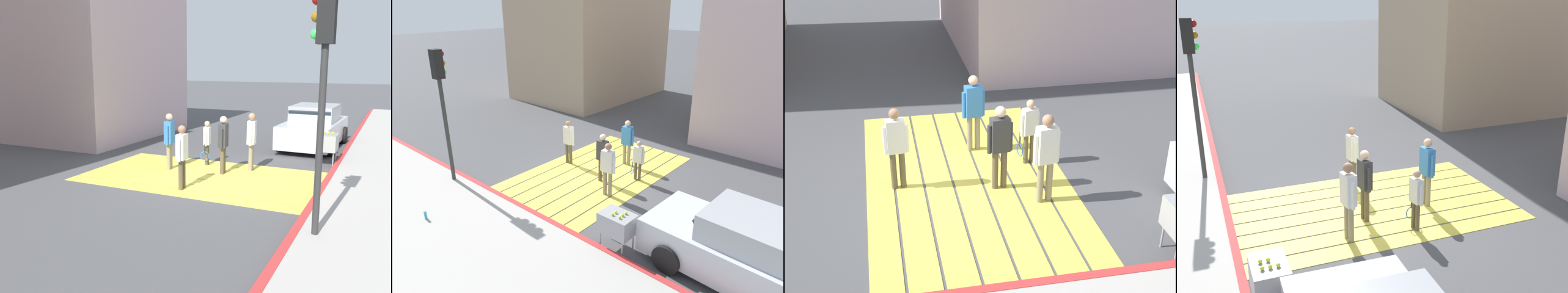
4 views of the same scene
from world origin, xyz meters
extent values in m
plane|color=#4C4C4F|center=(0.00, 0.00, 0.00)|extent=(120.00, 120.00, 0.00)
cube|color=#EAD64C|center=(0.00, -1.65, 0.01)|extent=(6.40, 0.50, 0.01)
cube|color=#EAD64C|center=(0.00, -1.10, 0.01)|extent=(6.40, 0.50, 0.01)
cube|color=#EAD64C|center=(0.00, -0.55, 0.01)|extent=(6.40, 0.50, 0.01)
cube|color=#EAD64C|center=(0.00, 0.00, 0.01)|extent=(6.40, 0.50, 0.01)
cube|color=#EAD64C|center=(0.00, 0.55, 0.01)|extent=(6.40, 0.50, 0.01)
cube|color=#EAD64C|center=(0.00, 1.10, 0.01)|extent=(6.40, 0.50, 0.01)
cube|color=#EAD64C|center=(0.00, 1.65, 0.01)|extent=(6.40, 0.50, 0.01)
cube|color=#BC3333|center=(-3.25, 0.00, 0.07)|extent=(0.16, 40.00, 0.13)
cylinder|color=#99999E|center=(-2.68, -2.67, 0.23)|extent=(0.04, 0.04, 0.45)
cylinder|color=gray|center=(1.20, -0.28, 0.39)|extent=(0.12, 0.12, 0.79)
cylinder|color=gray|center=(1.23, -0.45, 0.39)|extent=(0.12, 0.12, 0.79)
cube|color=#3372BF|center=(1.22, -0.36, 1.11)|extent=(0.26, 0.37, 0.65)
sphere|color=tan|center=(1.22, -0.36, 1.56)|extent=(0.20, 0.20, 0.20)
cylinder|color=#3372BF|center=(1.19, -0.16, 1.05)|extent=(0.09, 0.09, 0.56)
cylinder|color=#3372BF|center=(1.24, -0.56, 1.05)|extent=(0.09, 0.09, 0.56)
cylinder|color=brown|center=(-0.41, -0.47, 0.39)|extent=(0.12, 0.12, 0.78)
cylinder|color=brown|center=(-0.39, -0.63, 0.39)|extent=(0.12, 0.12, 0.78)
cube|color=#333338|center=(-0.40, -0.55, 1.11)|extent=(0.25, 0.36, 0.65)
sphere|color=beige|center=(-0.40, -0.55, 1.55)|extent=(0.20, 0.20, 0.20)
cylinder|color=#333338|center=(-0.43, -0.35, 1.04)|extent=(0.08, 0.08, 0.55)
cylinder|color=#333338|center=(-0.38, -0.75, 1.04)|extent=(0.08, 0.08, 0.55)
cylinder|color=brown|center=(-0.05, 1.37, 0.38)|extent=(0.11, 0.11, 0.76)
cylinder|color=brown|center=(-0.04, 1.21, 0.38)|extent=(0.11, 0.11, 0.76)
cube|color=white|center=(-0.05, 1.29, 1.08)|extent=(0.23, 0.35, 0.63)
sphere|color=#9E7051|center=(-0.05, 1.29, 1.51)|extent=(0.20, 0.20, 0.20)
cylinder|color=white|center=(-0.06, 1.49, 1.01)|extent=(0.08, 0.08, 0.54)
cylinder|color=white|center=(-0.03, 1.10, 1.01)|extent=(0.08, 0.08, 0.54)
cylinder|color=gray|center=(-1.02, -1.15, 0.40)|extent=(0.12, 0.12, 0.80)
cylinder|color=gray|center=(-1.00, -1.32, 0.40)|extent=(0.12, 0.12, 0.80)
cube|color=white|center=(-1.01, -1.24, 1.14)|extent=(0.27, 0.38, 0.67)
sphere|color=#9E7051|center=(-1.01, -1.24, 1.59)|extent=(0.21, 0.21, 0.21)
cylinder|color=white|center=(-1.04, -1.03, 1.07)|extent=(0.09, 0.09, 0.57)
cylinder|color=white|center=(-0.98, -1.44, 1.07)|extent=(0.09, 0.09, 0.57)
cylinder|color=brown|center=(0.43, -1.28, 0.32)|extent=(0.10, 0.10, 0.65)
cylinder|color=brown|center=(0.46, -1.42, 0.32)|extent=(0.10, 0.10, 0.65)
cube|color=white|center=(0.44, -1.35, 0.92)|extent=(0.23, 0.31, 0.54)
sphere|color=tan|center=(0.44, -1.35, 1.29)|extent=(0.17, 0.17, 0.17)
cylinder|color=white|center=(0.41, -1.18, 0.86)|extent=(0.07, 0.07, 0.46)
cylinder|color=white|center=(0.48, -1.52, 0.86)|extent=(0.07, 0.07, 0.46)
cylinder|color=black|center=(0.44, -1.16, 0.56)|extent=(0.03, 0.03, 0.28)
torus|color=blue|center=(0.44, -1.16, 0.32)|extent=(0.28, 0.08, 0.28)
camera|label=1|loc=(-4.73, 10.37, 3.09)|focal=39.03mm
camera|label=2|loc=(-8.87, -7.26, 5.55)|focal=33.87mm
camera|label=3|loc=(-9.31, 1.55, 5.52)|focal=52.11mm
camera|label=4|loc=(-3.70, -9.30, 4.96)|focal=42.98mm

